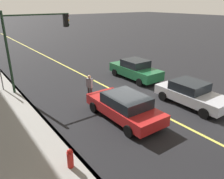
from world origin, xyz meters
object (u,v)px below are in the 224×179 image
(pedestrian_with_backpack, at_px, (90,85))
(car_silver, at_px, (191,93))
(car_green, at_px, (135,69))
(car_red, at_px, (125,106))
(traffic_light_mast, at_px, (34,36))
(fire_hydrant, at_px, (70,160))

(pedestrian_with_backpack, bearing_deg, car_silver, -133.97)
(car_green, bearing_deg, pedestrian_with_backpack, 105.04)
(car_red, height_order, traffic_light_mast, traffic_light_mast)
(car_green, relative_size, car_red, 0.99)
(traffic_light_mast, bearing_deg, pedestrian_with_backpack, -150.84)
(car_red, bearing_deg, car_green, -46.24)
(pedestrian_with_backpack, xyz_separation_m, fire_hydrant, (-5.33, 4.03, -0.47))
(car_silver, height_order, pedestrian_with_backpack, pedestrian_with_backpack)
(car_silver, distance_m, car_red, 4.54)
(car_red, height_order, pedestrian_with_backpack, pedestrian_with_backpack)
(traffic_light_mast, bearing_deg, car_silver, -140.71)
(car_green, height_order, car_red, car_green)
(car_green, height_order, fire_hydrant, car_green)
(car_red, bearing_deg, fire_hydrant, 114.95)
(car_green, xyz_separation_m, traffic_light_mast, (2.32, 7.15, 2.99))
(car_silver, distance_m, pedestrian_with_backpack, 6.33)
(car_green, xyz_separation_m, pedestrian_with_backpack, (-1.37, 5.10, 0.15))
(car_silver, bearing_deg, car_red, 77.35)
(car_green, relative_size, pedestrian_with_backpack, 2.88)
(car_red, xyz_separation_m, fire_hydrant, (-1.93, 4.15, -0.27))
(car_silver, distance_m, car_green, 5.79)
(car_green, bearing_deg, car_silver, 174.60)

